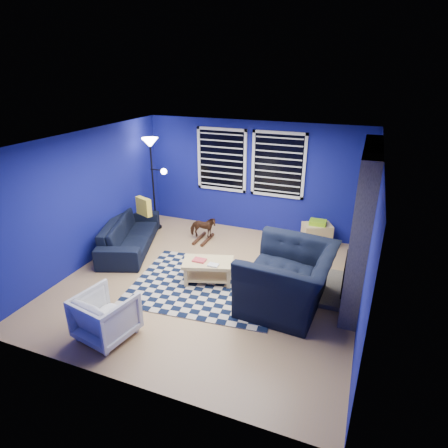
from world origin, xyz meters
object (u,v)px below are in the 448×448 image
armchair_big (288,278)px  coffee_table (208,267)px  armchair_bent (106,316)px  tv (370,190)px  cabinet (317,234)px  sofa (130,234)px  rocking_horse (203,227)px  floor_lamp (152,156)px

armchair_big → coffee_table: bearing=-92.9°
armchair_big → armchair_bent: size_ratio=2.03×
tv → cabinet: size_ratio=1.44×
sofa → rocking_horse: bearing=-75.9°
tv → armchair_bent: 5.14m
sofa → floor_lamp: 1.80m
coffee_table → floor_lamp: 3.10m
tv → coffee_table: (-2.48, -2.02, -1.10)m
tv → rocking_horse: bearing=-171.6°
sofa → cabinet: bearing=-87.2°
armchair_bent → floor_lamp: size_ratio=0.35×
coffee_table → floor_lamp: size_ratio=0.46×
armchair_bent → floor_lamp: bearing=-58.7°
cabinet → rocking_horse: bearing=170.7°
sofa → cabinet: sofa is taller
armchair_big → coffee_table: 1.47m
armchair_big → armchair_bent: (-2.20, -1.66, -0.15)m
sofa → coffee_table: 2.18m
armchair_big → rocking_horse: size_ratio=2.63×
cabinet → sofa: bearing=177.9°
armchair_bent → coffee_table: size_ratio=0.76×
armchair_bent → rocking_horse: bearing=-78.5°
armchair_bent → coffee_table: (0.76, 1.84, -0.04)m
rocking_horse → coffee_table: 1.73m
tv → cabinet: 1.48m
tv → coffee_table: 3.38m
cabinet → floor_lamp: (-3.66, -0.41, 1.48)m
armchair_big → rocking_horse: armchair_big is taller
cabinet → coffee_table: bearing=-150.3°
armchair_bent → cabinet: bearing=-108.9°
sofa → armchair_big: bearing=-123.5°
armchair_bent → coffee_table: armchair_bent is taller
tv → armchair_bent: bearing=-130.0°
armchair_bent → floor_lamp: (-1.34, 3.61, 1.40)m
armchair_bent → rocking_horse: size_ratio=1.30×
armchair_big → coffee_table: armchair_big is taller
sofa → armchair_bent: size_ratio=2.91×
rocking_horse → cabinet: 2.44m
tv → rocking_horse: size_ratio=1.75×
armchair_big → tv: bearing=158.9°
sofa → cabinet: 3.93m
tv → coffee_table: tv is taller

